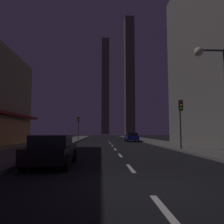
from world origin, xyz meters
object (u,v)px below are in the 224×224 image
(fire_hydrant_far_left, at_px, (68,140))
(car_parked_near, at_px, (52,150))
(traffic_light_far_left, at_px, (78,123))
(street_lamp_right, at_px, (212,74))
(traffic_light_near_right, at_px, (181,113))
(car_parked_far, at_px, (132,137))

(fire_hydrant_far_left, bearing_deg, car_parked_near, -83.59)
(traffic_light_far_left, height_order, street_lamp_right, street_lamp_right)
(fire_hydrant_far_left, distance_m, traffic_light_far_left, 10.02)
(fire_hydrant_far_left, xyz_separation_m, traffic_light_near_right, (11.40, -12.74, 2.74))
(car_parked_far, distance_m, street_lamp_right, 22.83)
(traffic_light_near_right, bearing_deg, car_parked_near, -139.65)
(street_lamp_right, bearing_deg, car_parked_near, -167.13)
(traffic_light_near_right, height_order, traffic_light_far_left, same)
(traffic_light_far_left, xyz_separation_m, street_lamp_right, (10.88, -28.05, 1.87))
(car_parked_near, distance_m, car_parked_far, 25.44)
(car_parked_near, relative_size, fire_hydrant_far_left, 6.48)
(car_parked_far, relative_size, traffic_light_near_right, 1.01)
(traffic_light_near_right, relative_size, traffic_light_far_left, 1.00)
(car_parked_far, xyz_separation_m, traffic_light_far_left, (-9.10, 5.70, 2.45))
(car_parked_far, relative_size, fire_hydrant_far_left, 6.48)
(car_parked_near, xyz_separation_m, fire_hydrant_far_left, (-2.30, 20.48, -0.29))
(street_lamp_right, bearing_deg, fire_hydrant_far_left, 121.48)
(car_parked_near, bearing_deg, street_lamp_right, 12.87)
(street_lamp_right, bearing_deg, traffic_light_far_left, 111.20)
(traffic_light_far_left, bearing_deg, street_lamp_right, -68.80)
(car_parked_near, relative_size, street_lamp_right, 0.64)
(car_parked_far, bearing_deg, car_parked_near, -106.44)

